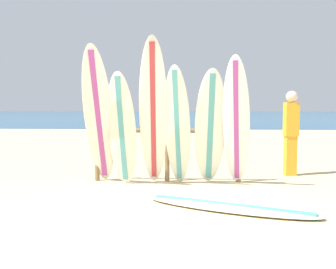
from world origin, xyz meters
The scene contains 12 objects.
ground_plane centered at (0.00, 0.00, 0.00)m, with size 120.00×120.00×0.00m, color #D3BC8C.
ocean_water centered at (0.00, 58.00, 0.00)m, with size 120.00×80.00×0.01m, color #1E5984.
surfboard_rack centered at (-0.06, 2.48, 0.71)m, with size 2.76×0.09×1.10m.
surfboard_leaning_far_left centered at (-1.24, 2.04, 1.21)m, with size 0.54×1.13×2.43m.
surfboard_leaning_left centered at (-0.83, 2.05, 1.00)m, with size 0.57×0.58×2.01m.
surfboard_leaning_center_left centered at (-0.28, 2.03, 1.28)m, with size 0.55×1.00×2.56m.
surfboard_leaning_center centered at (0.14, 2.16, 1.06)m, with size 0.56×0.66×2.12m.
surfboard_leaning_center_right centered at (0.72, 2.21, 1.03)m, with size 0.59×0.71×2.06m.
surfboard_leaning_right centered at (1.16, 2.08, 1.13)m, with size 0.63×0.94×2.25m.
surfboard_lying_on_sand centered at (0.90, 0.64, 0.04)m, with size 2.48×1.48×0.08m.
beachgoer_standing centered at (2.40, 3.21, 0.94)m, with size 0.30×0.23×1.71m.
small_boat_offshore centered at (-8.51, 34.29, 0.26)m, with size 2.84×2.55×0.71m.
Camera 1 is at (0.34, -4.41, 1.41)m, focal length 39.83 mm.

